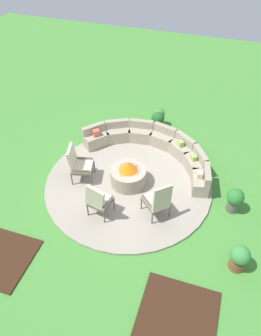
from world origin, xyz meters
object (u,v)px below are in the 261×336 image
object	(u,v)px
potted_plant_2	(239,257)
potted_plant_1	(158,120)
lounge_chair_back_left	(158,200)
potted_plant_0	(159,117)
lounge_chair_front_left	(79,163)
curved_stone_bench	(155,147)
potted_plant_3	(235,199)
lounge_chair_front_right	(98,200)
fire_pit	(128,175)

from	to	relation	value
potted_plant_2	potted_plant_1	bearing A→B (deg)	123.76
lounge_chair_back_left	potted_plant_1	distance (m)	3.84
potted_plant_0	potted_plant_2	bearing A→B (deg)	-57.56
potted_plant_2	lounge_chair_front_left	bearing A→B (deg)	161.65
curved_stone_bench	potted_plant_1	xyz separation A→B (m)	(-0.26, 1.33, 0.07)
lounge_chair_front_left	potted_plant_0	xyz separation A→B (m)	(1.49, 3.35, -0.25)
lounge_chair_front_left	potted_plant_3	size ratio (longest dim) A/B	1.53
lounge_chair_front_right	potted_plant_0	bearing A→B (deg)	94.44
curved_stone_bench	lounge_chair_front_left	xyz separation A→B (m)	(-1.78, -1.73, 0.29)
lounge_chair_front_left	potted_plant_2	world-z (taller)	lounge_chair_front_left
lounge_chair_front_right	potted_plant_2	world-z (taller)	lounge_chair_front_right
fire_pit	lounge_chair_back_left	bearing A→B (deg)	-39.62
curved_stone_bench	lounge_chair_back_left	world-z (taller)	lounge_chair_back_left
lounge_chair_front_left	lounge_chair_front_right	distance (m)	1.52
potted_plant_1	potted_plant_3	size ratio (longest dim) A/B	0.97
lounge_chair_front_right	potted_plant_1	size ratio (longest dim) A/B	1.59
potted_plant_0	lounge_chair_front_left	bearing A→B (deg)	-113.95
lounge_chair_front_right	curved_stone_bench	bearing A→B (deg)	85.70
potted_plant_0	potted_plant_1	distance (m)	0.29
potted_plant_1	lounge_chair_front_left	bearing A→B (deg)	-116.35
fire_pit	potted_plant_1	distance (m)	2.81
fire_pit	lounge_chair_back_left	distance (m)	1.44
fire_pit	curved_stone_bench	world-z (taller)	fire_pit
lounge_chair_back_left	potted_plant_3	bearing A→B (deg)	-22.04
fire_pit	lounge_chair_front_left	distance (m)	1.44
curved_stone_bench	potted_plant_3	world-z (taller)	curved_stone_bench
fire_pit	potted_plant_3	xyz separation A→B (m)	(2.94, -0.07, 0.06)
fire_pit	lounge_chair_front_right	bearing A→B (deg)	-104.23
curved_stone_bench	potted_plant_1	bearing A→B (deg)	100.88
lounge_chair_front_left	lounge_chair_back_left	world-z (taller)	lounge_chair_back_left
curved_stone_bench	lounge_chair_back_left	bearing A→B (deg)	-73.50
lounge_chair_back_left	lounge_chair_front_right	bearing A→B (deg)	151.60
potted_plant_2	curved_stone_bench	bearing A→B (deg)	130.80
lounge_chair_front_left	lounge_chair_front_right	bearing A→B (deg)	29.52
curved_stone_bench	potted_plant_0	size ratio (longest dim) A/B	6.18
fire_pit	potted_plant_2	bearing A→B (deg)	-29.12
curved_stone_bench	lounge_chair_front_right	xyz separation A→B (m)	(-0.73, -2.84, 0.29)
lounge_chair_back_left	potted_plant_0	xyz separation A→B (m)	(-0.99, 3.99, -0.25)
potted_plant_3	curved_stone_bench	bearing A→B (deg)	148.91
fire_pit	lounge_chair_back_left	size ratio (longest dim) A/B	0.89
lounge_chair_front_left	potted_plant_1	distance (m)	3.43
lounge_chair_front_left	potted_plant_1	size ratio (longest dim) A/B	1.57
fire_pit	potted_plant_0	xyz separation A→B (m)	(0.10, 3.09, 0.02)
lounge_chair_front_left	lounge_chair_front_right	size ratio (longest dim) A/B	0.99
potted_plant_3	potted_plant_2	bearing A→B (deg)	-81.67
fire_pit	potted_plant_0	world-z (taller)	fire_pit
lounge_chair_front_right	potted_plant_3	xyz separation A→B (m)	(3.29, 1.29, -0.21)
lounge_chair_front_right	lounge_chair_back_left	world-z (taller)	lounge_chair_back_left
lounge_chair_front_left	potted_plant_0	distance (m)	3.67
potted_plant_3	potted_plant_0	bearing A→B (deg)	132.01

